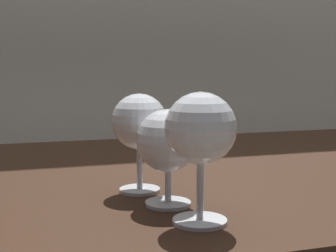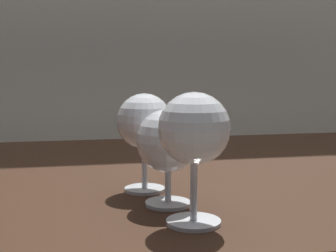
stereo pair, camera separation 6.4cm
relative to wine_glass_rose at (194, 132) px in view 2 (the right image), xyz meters
name	(u,v)px [view 2 (the right image)]	position (x,y,z in m)	size (l,w,h in m)	color
dining_table	(204,213)	(0.10, 0.30, -0.20)	(1.60, 0.83, 0.76)	#382114
wine_glass_rose	(194,132)	(0.00, 0.00, 0.00)	(0.09, 0.09, 0.16)	white
wine_glass_cabernet	(168,142)	(-0.01, 0.08, -0.03)	(0.09, 0.09, 0.13)	white
wine_glass_merlot	(144,124)	(-0.03, 0.17, -0.01)	(0.08, 0.08, 0.15)	white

